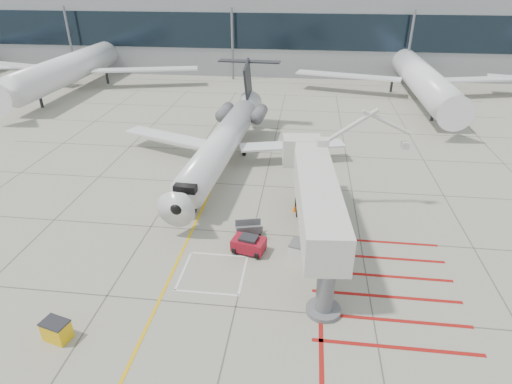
# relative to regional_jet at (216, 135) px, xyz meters

# --- Properties ---
(ground_plane) EXTENTS (260.00, 260.00, 0.00)m
(ground_plane) POSITION_rel_regional_jet_xyz_m (4.68, -13.78, -4.07)
(ground_plane) COLOR gray
(ground_plane) RESTS_ON ground
(regional_jet) EXTENTS (26.58, 32.59, 8.15)m
(regional_jet) POSITION_rel_regional_jet_xyz_m (0.00, 0.00, 0.00)
(regional_jet) COLOR silver
(regional_jet) RESTS_ON ground_plane
(jet_bridge) EXTENTS (9.89, 18.34, 7.07)m
(jet_bridge) POSITION_rel_regional_jet_xyz_m (9.31, -11.51, -0.54)
(jet_bridge) COLOR silver
(jet_bridge) RESTS_ON ground_plane
(pushback_tug) EXTENTS (2.52, 1.89, 1.32)m
(pushback_tug) POSITION_rel_regional_jet_xyz_m (4.70, -12.14, -3.42)
(pushback_tug) COLOR maroon
(pushback_tug) RESTS_ON ground_plane
(spill_bin) EXTENTS (1.57, 1.24, 1.19)m
(spill_bin) POSITION_rel_regional_jet_xyz_m (-4.46, -21.34, -3.48)
(spill_bin) COLOR #EBB10D
(spill_bin) RESTS_ON ground_plane
(baggage_cart) EXTENTS (2.17, 1.66, 1.22)m
(baggage_cart) POSITION_rel_regional_jet_xyz_m (4.44, -10.21, -3.47)
(baggage_cart) COLOR #555459
(baggage_cart) RESTS_ON ground_plane
(ground_power_unit) EXTENTS (2.39, 1.77, 1.69)m
(ground_power_unit) POSITION_rel_regional_jet_xyz_m (8.69, -13.25, -3.23)
(ground_power_unit) COLOR silver
(ground_power_unit) RESTS_ON ground_plane
(cone_nose) EXTENTS (0.36, 0.36, 0.50)m
(cone_nose) POSITION_rel_regional_jet_xyz_m (-0.61, -6.99, -3.82)
(cone_nose) COLOR #FE540D
(cone_nose) RESTS_ON ground_plane
(cone_side) EXTENTS (0.40, 0.40, 0.55)m
(cone_side) POSITION_rel_regional_jet_xyz_m (7.68, -6.05, -3.80)
(cone_side) COLOR orange
(cone_side) RESTS_ON ground_plane
(terminal_building) EXTENTS (180.00, 28.00, 14.00)m
(terminal_building) POSITION_rel_regional_jet_xyz_m (14.68, 56.22, 2.93)
(terminal_building) COLOR gray
(terminal_building) RESTS_ON ground_plane
(terminal_glass_band) EXTENTS (180.00, 0.10, 6.00)m
(terminal_glass_band) POSITION_rel_regional_jet_xyz_m (14.68, 42.17, 3.93)
(terminal_glass_band) COLOR black
(terminal_glass_band) RESTS_ON ground_plane
(bg_aircraft_b) EXTENTS (38.70, 43.00, 12.90)m
(bg_aircraft_b) POSITION_rel_regional_jet_xyz_m (-29.68, 32.22, 2.38)
(bg_aircraft_b) COLOR silver
(bg_aircraft_b) RESTS_ON ground_plane
(bg_aircraft_c) EXTENTS (36.99, 41.10, 12.33)m
(bg_aircraft_c) POSITION_rel_regional_jet_xyz_m (24.65, 32.22, 2.09)
(bg_aircraft_c) COLOR silver
(bg_aircraft_c) RESTS_ON ground_plane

